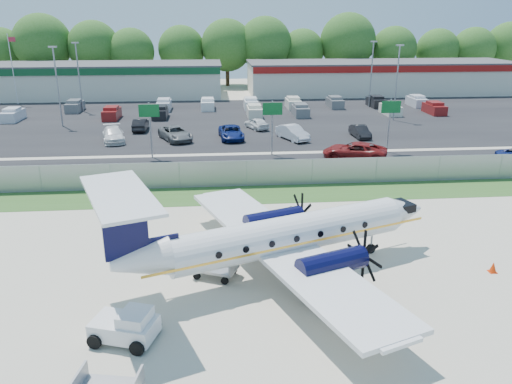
{
  "coord_description": "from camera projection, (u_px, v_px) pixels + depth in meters",
  "views": [
    {
      "loc": [
        -2.47,
        -21.73,
        12.01
      ],
      "look_at": [
        0.0,
        6.0,
        2.3
      ],
      "focal_mm": 35.0,
      "sensor_mm": 36.0,
      "label": 1
    }
  ],
  "objects": [
    {
      "name": "ground",
      "position": [
        267.0,
        276.0,
        24.6
      ],
      "size": [
        170.0,
        170.0,
        0.0
      ],
      "primitive_type": "plane",
      "color": "beige",
      "rests_on": "ground"
    },
    {
      "name": "grass_verge",
      "position": [
        249.0,
        195.0,
        35.88
      ],
      "size": [
        170.0,
        4.0,
        0.02
      ],
      "primitive_type": "cube",
      "color": "#2D561E",
      "rests_on": "ground"
    },
    {
      "name": "access_road",
      "position": [
        242.0,
        167.0,
        42.47
      ],
      "size": [
        170.0,
        8.0,
        0.02
      ],
      "primitive_type": "cube",
      "color": "black",
      "rests_on": "ground"
    },
    {
      "name": "parking_lot",
      "position": [
        232.0,
        120.0,
        62.21
      ],
      "size": [
        170.0,
        32.0,
        0.02
      ],
      "primitive_type": "cube",
      "color": "black",
      "rests_on": "ground"
    },
    {
      "name": "perimeter_fence",
      "position": [
        247.0,
        173.0,
        37.44
      ],
      "size": [
        120.0,
        0.06,
        1.99
      ],
      "color": "gray",
      "rests_on": "ground"
    },
    {
      "name": "building_west",
      "position": [
        76.0,
        80.0,
        80.01
      ],
      "size": [
        46.4,
        12.4,
        5.24
      ],
      "color": "silver",
      "rests_on": "ground"
    },
    {
      "name": "building_east",
      "position": [
        380.0,
        77.0,
        84.2
      ],
      "size": [
        44.4,
        12.4,
        5.24
      ],
      "color": "silver",
      "rests_on": "ground"
    },
    {
      "name": "sign_left",
      "position": [
        150.0,
        118.0,
        44.28
      ],
      "size": [
        1.8,
        0.26,
        5.0
      ],
      "color": "gray",
      "rests_on": "ground"
    },
    {
      "name": "sign_mid",
      "position": [
        272.0,
        116.0,
        45.21
      ],
      "size": [
        1.8,
        0.26,
        5.0
      ],
      "color": "gray",
      "rests_on": "ground"
    },
    {
      "name": "sign_right",
      "position": [
        390.0,
        114.0,
        46.13
      ],
      "size": [
        1.8,
        0.26,
        5.0
      ],
      "color": "gray",
      "rests_on": "ground"
    },
    {
      "name": "flagpole_east",
      "position": [
        13.0,
        65.0,
        71.87
      ],
      "size": [
        1.06,
        0.12,
        10.0
      ],
      "color": "silver",
      "rests_on": "ground"
    },
    {
      "name": "light_pole_nw",
      "position": [
        57.0,
        81.0,
        56.94
      ],
      "size": [
        0.9,
        0.35,
        9.09
      ],
      "color": "gray",
      "rests_on": "ground"
    },
    {
      "name": "light_pole_ne",
      "position": [
        397.0,
        78.0,
        60.29
      ],
      "size": [
        0.9,
        0.35,
        9.09
      ],
      "color": "gray",
      "rests_on": "ground"
    },
    {
      "name": "light_pole_sw",
      "position": [
        79.0,
        72.0,
        66.34
      ],
      "size": [
        0.9,
        0.35,
        9.09
      ],
      "color": "gray",
      "rests_on": "ground"
    },
    {
      "name": "light_pole_se",
      "position": [
        372.0,
        70.0,
        69.7
      ],
      "size": [
        0.9,
        0.35,
        9.09
      ],
      "color": "gray",
      "rests_on": "ground"
    },
    {
      "name": "tree_line",
      "position": [
        224.0,
        86.0,
        94.19
      ],
      "size": [
        112.0,
        6.0,
        14.0
      ],
      "primitive_type": null,
      "color": "#29591A",
      "rests_on": "ground"
    },
    {
      "name": "aircraft",
      "position": [
        283.0,
        236.0,
        24.09
      ],
      "size": [
        17.54,
        17.07,
        5.4
      ],
      "color": "silver",
      "rests_on": "ground"
    },
    {
      "name": "pushback_tug",
      "position": [
        127.0,
        326.0,
        19.49
      ],
      "size": [
        2.8,
        2.41,
        1.33
      ],
      "color": "silver",
      "rests_on": "ground"
    },
    {
      "name": "baggage_cart_near",
      "position": [
        215.0,
        267.0,
        24.38
      ],
      "size": [
        2.43,
        2.01,
        1.1
      ],
      "color": "gray",
      "rests_on": "ground"
    },
    {
      "name": "cone_nose",
      "position": [
        493.0,
        267.0,
        24.88
      ],
      "size": [
        0.39,
        0.39,
        0.55
      ],
      "color": "red",
      "rests_on": "ground"
    },
    {
      "name": "cone_starboard_wing",
      "position": [
        172.0,
        237.0,
        28.32
      ],
      "size": [
        0.37,
        0.37,
        0.52
      ],
      "color": "red",
      "rests_on": "ground"
    },
    {
      "name": "road_car_mid",
      "position": [
        354.0,
        160.0,
        44.81
      ],
      "size": [
        6.25,
        4.58,
        1.58
      ],
      "primitive_type": "imported",
      "rotation": [
        0.0,
        0.0,
        -1.96
      ],
      "color": "maroon",
      "rests_on": "ground"
    },
    {
      "name": "parked_car_a",
      "position": [
        114.0,
        142.0,
        51.39
      ],
      "size": [
        3.15,
        5.41,
        1.47
      ],
      "primitive_type": "imported",
      "rotation": [
        0.0,
        0.0,
        0.23
      ],
      "color": "silver",
      "rests_on": "ground"
    },
    {
      "name": "parked_car_b",
      "position": [
        176.0,
        140.0,
        51.93
      ],
      "size": [
        4.22,
        5.73,
        1.45
      ],
      "primitive_type": "imported",
      "rotation": [
        0.0,
        0.0,
        0.4
      ],
      "color": "#595B5E",
      "rests_on": "ground"
    },
    {
      "name": "parked_car_c",
      "position": [
        231.0,
        139.0,
        52.45
      ],
      "size": [
        2.69,
        5.21,
        1.41
      ],
      "primitive_type": "imported",
      "rotation": [
        0.0,
        0.0,
        0.07
      ],
      "color": "navy",
      "rests_on": "ground"
    },
    {
      "name": "parked_car_d",
      "position": [
        292.0,
        140.0,
        52.21
      ],
      "size": [
        3.25,
        4.84,
        1.51
      ],
      "primitive_type": "imported",
      "rotation": [
        0.0,
        0.0,
        0.4
      ],
      "color": "silver",
      "rests_on": "ground"
    },
    {
      "name": "parked_car_e",
      "position": [
        360.0,
        137.0,
        53.21
      ],
      "size": [
        1.54,
        3.97,
        1.29
      ],
      "primitive_type": "imported",
      "rotation": [
        0.0,
        0.0,
        0.05
      ],
      "color": "black",
      "rests_on": "ground"
    },
    {
      "name": "parked_car_f",
      "position": [
        141.0,
        131.0,
        56.43
      ],
      "size": [
        1.47,
        4.15,
        1.36
      ],
      "primitive_type": "imported",
      "rotation": [
        0.0,
        0.0,
        3.15
      ],
      "color": "black",
      "rests_on": "ground"
    },
    {
      "name": "parked_car_g",
      "position": [
        256.0,
        129.0,
        57.22
      ],
      "size": [
        2.92,
        4.13,
        1.31
      ],
      "primitive_type": "imported",
      "rotation": [
        0.0,
        0.0,
        3.54
      ],
      "color": "silver",
      "rests_on": "ground"
    },
    {
      "name": "far_parking_rows",
      "position": [
        230.0,
        113.0,
        66.92
      ],
      "size": [
        56.0,
        10.0,
        1.6
      ],
      "primitive_type": null,
      "color": "gray",
      "rests_on": "ground"
    }
  ]
}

